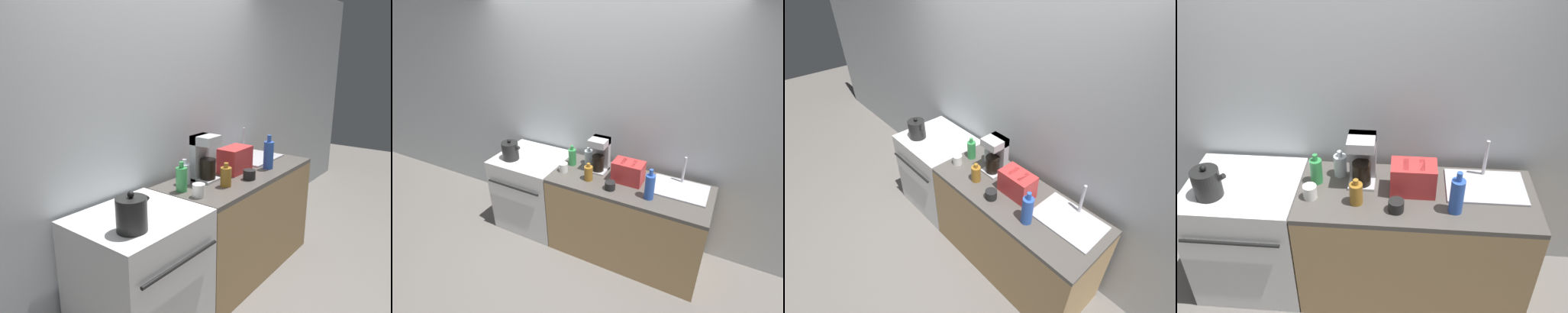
{
  "view_description": "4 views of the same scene",
  "coord_description": "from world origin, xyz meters",
  "views": [
    {
      "loc": [
        -2.1,
        -1.28,
        1.84
      ],
      "look_at": [
        0.06,
        0.4,
        1.11
      ],
      "focal_mm": 35.0,
      "sensor_mm": 36.0,
      "label": 1
    },
    {
      "loc": [
        1.29,
        -2.05,
        2.51
      ],
      "look_at": [
        0.09,
        0.35,
        1.06
      ],
      "focal_mm": 28.0,
      "sensor_mm": 36.0,
      "label": 2
    },
    {
      "loc": [
        1.73,
        -1.14,
        2.68
      ],
      "look_at": [
        0.05,
        0.36,
        1.01
      ],
      "focal_mm": 28.0,
      "sensor_mm": 36.0,
      "label": 3
    },
    {
      "loc": [
        0.44,
        -1.87,
        2.7
      ],
      "look_at": [
        0.26,
        0.37,
        1.14
      ],
      "focal_mm": 40.0,
      "sensor_mm": 36.0,
      "label": 4
    }
  ],
  "objects": [
    {
      "name": "coffee_maker",
      "position": [
        0.19,
        0.42,
        1.08
      ],
      "size": [
        0.17,
        0.18,
        0.36
      ],
      "color": "#B7B7BC",
      "rests_on": "counter_block"
    },
    {
      "name": "toaster",
      "position": [
        0.52,
        0.35,
        1.0
      ],
      "size": [
        0.29,
        0.18,
        0.21
      ],
      "color": "red",
      "rests_on": "counter_block"
    },
    {
      "name": "bottle_clear",
      "position": [
        0.03,
        0.48,
        0.97
      ],
      "size": [
        0.09,
        0.09,
        0.19
      ],
      "color": "silver",
      "rests_on": "counter_block"
    },
    {
      "name": "bottle_amber",
      "position": [
        0.17,
        0.2,
        0.97
      ],
      "size": [
        0.08,
        0.08,
        0.18
      ],
      "color": "#9E6B23",
      "rests_on": "counter_block"
    },
    {
      "name": "bottle_blue",
      "position": [
        0.79,
        0.17,
        1.02
      ],
      "size": [
        0.09,
        0.09,
        0.29
      ],
      "color": "#2D56B7",
      "rests_on": "counter_block"
    },
    {
      "name": "bottle_green",
      "position": [
        -0.11,
        0.39,
        0.98
      ],
      "size": [
        0.08,
        0.08,
        0.22
      ],
      "color": "#338C47",
      "rests_on": "counter_block"
    },
    {
      "name": "kettle",
      "position": [
        -0.78,
        0.2,
        0.99
      ],
      "size": [
        0.22,
        0.18,
        0.23
      ],
      "color": "black",
      "rests_on": "stove"
    },
    {
      "name": "stove",
      "position": [
        -0.61,
        0.33,
        0.46
      ],
      "size": [
        0.76,
        0.7,
        0.89
      ],
      "color": "silver",
      "rests_on": "ground_plane"
    },
    {
      "name": "sink_tray",
      "position": [
        1.0,
        0.42,
        0.91
      ],
      "size": [
        0.52,
        0.35,
        0.28
      ],
      "color": "#B7B7BC",
      "rests_on": "counter_block"
    },
    {
      "name": "cup_black",
      "position": [
        0.42,
        0.15,
        0.93
      ],
      "size": [
        0.1,
        0.1,
        0.08
      ],
      "color": "black",
      "rests_on": "counter_block"
    },
    {
      "name": "wall_back",
      "position": [
        0.0,
        0.72,
        1.3
      ],
      "size": [
        8.0,
        0.05,
        2.6
      ],
      "color": "silver",
      "rests_on": "ground_plane"
    },
    {
      "name": "counter_block",
      "position": [
        0.55,
        0.31,
        0.45
      ],
      "size": [
        1.55,
        0.63,
        0.89
      ],
      "color": "tan",
      "rests_on": "ground_plane"
    },
    {
      "name": "cup_white",
      "position": [
        -0.13,
        0.23,
        0.94
      ],
      "size": [
        0.09,
        0.09,
        0.09
      ],
      "color": "white",
      "rests_on": "counter_block"
    }
  ]
}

